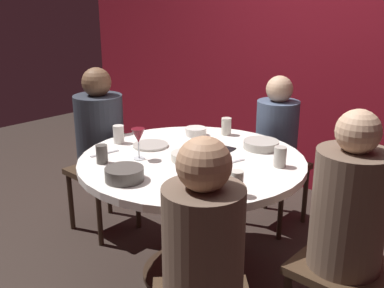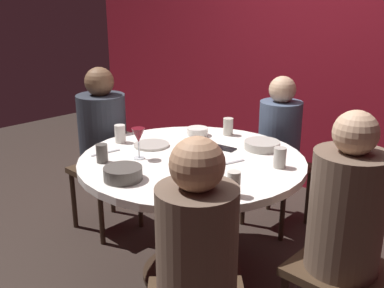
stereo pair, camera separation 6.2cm
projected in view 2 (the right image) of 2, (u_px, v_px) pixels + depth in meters
name	position (u px, v px, depth m)	size (l,w,h in m)	color
ground_plane	(192.00, 273.00, 2.75)	(8.00, 8.00, 0.00)	#2D231E
back_wall	(341.00, 39.00, 3.50)	(6.00, 0.10, 2.60)	maroon
dining_table	(192.00, 185.00, 2.57)	(1.27, 1.27, 0.76)	white
seated_diner_left	(103.00, 133.00, 3.09)	(0.40, 0.40, 1.18)	#3F2D1E
seated_diner_back	(280.00, 136.00, 3.14)	(0.40, 0.40, 1.11)	#3F2D1E
seated_diner_right	(346.00, 214.00, 1.92)	(0.40, 0.40, 1.19)	#3F2D1E
seated_diner_front_right	(197.00, 250.00, 1.67)	(0.57, 0.57, 1.16)	#3F2D1E
candle_holder	(201.00, 164.00, 2.30)	(0.09, 0.09, 0.10)	black
wine_glass	(138.00, 137.00, 2.46)	(0.08, 0.08, 0.18)	silver
dinner_plate	(152.00, 145.00, 2.71)	(0.21, 0.21, 0.01)	#B2ADA3
cell_phone	(224.00, 148.00, 2.66)	(0.07, 0.14, 0.01)	black
bowl_serving_large	(197.00, 132.00, 2.90)	(0.14, 0.14, 0.05)	silver
bowl_salad_center	(262.00, 145.00, 2.65)	(0.21, 0.21, 0.05)	#B2ADA3
bowl_small_white	(186.00, 156.00, 2.46)	(0.17, 0.17, 0.05)	beige
bowl_sauce_side	(123.00, 173.00, 2.20)	(0.19, 0.19, 0.07)	#4C4742
cup_near_candle	(190.00, 174.00, 2.17)	(0.07, 0.07, 0.09)	silver
cup_by_left_diner	(280.00, 158.00, 2.35)	(0.07, 0.07, 0.11)	#B2ADA3
cup_by_right_diner	(120.00, 134.00, 2.76)	(0.07, 0.07, 0.11)	silver
cup_center_front	(234.00, 184.00, 2.01)	(0.06, 0.06, 0.12)	beige
cup_far_edge	(102.00, 153.00, 2.43)	(0.06, 0.06, 0.10)	#4C4742
cup_beside_wine	(228.00, 127.00, 2.91)	(0.06, 0.06, 0.11)	beige
fork_near_plate	(230.00, 163.00, 2.43)	(0.02, 0.18, 0.01)	#B7B7BC
knife_near_plate	(105.00, 153.00, 2.58)	(0.02, 0.18, 0.01)	#B7B7BC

